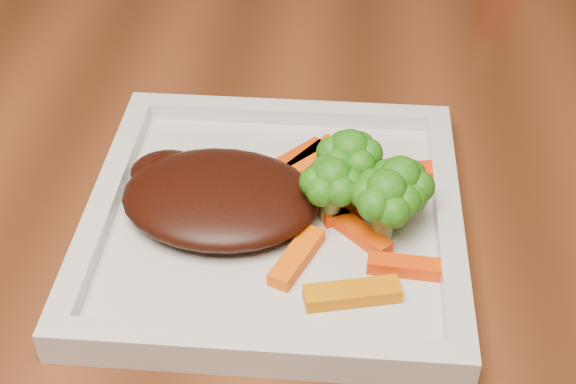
{
  "coord_description": "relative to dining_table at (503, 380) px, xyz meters",
  "views": [
    {
      "loc": [
        -0.14,
        -0.72,
        1.16
      ],
      "look_at": [
        -0.18,
        -0.29,
        0.79
      ],
      "focal_mm": 50.0,
      "sensor_mm": 36.0,
      "label": 1
    }
  ],
  "objects": [
    {
      "name": "broccoli_0",
      "position": [
        -0.2,
        -0.13,
        0.42
      ],
      "size": [
        0.06,
        0.06,
        0.07
      ],
      "primitive_type": null,
      "rotation": [
        0.0,
        0.0,
        -0.16
      ],
      "color": "#2B6C12",
      "rests_on": "plate"
    },
    {
      "name": "carrot_2",
      "position": [
        -0.23,
        -0.21,
        0.39
      ],
      "size": [
        0.04,
        0.06,
        0.01
      ],
      "primitive_type": "cube",
      "rotation": [
        0.0,
        0.0,
        1.16
      ],
      "color": "#F85804",
      "rests_on": "plate"
    },
    {
      "name": "steak",
      "position": [
        -0.29,
        -0.16,
        0.4
      ],
      "size": [
        0.15,
        0.12,
        0.03
      ],
      "primitive_type": "ellipsoid",
      "rotation": [
        0.0,
        0.0,
        -0.08
      ],
      "color": "black",
      "rests_on": "plate"
    },
    {
      "name": "carrot_7",
      "position": [
        -0.23,
        -0.1,
        0.39
      ],
      "size": [
        0.05,
        0.06,
        0.01
      ],
      "primitive_type": "cube",
      "rotation": [
        0.0,
        0.0,
        0.96
      ],
      "color": "#EF5703",
      "rests_on": "plate"
    },
    {
      "name": "carrot_4",
      "position": [
        -0.24,
        -0.1,
        0.39
      ],
      "size": [
        0.05,
        0.05,
        0.01
      ],
      "primitive_type": "cube",
      "rotation": [
        0.0,
        0.0,
        0.82
      ],
      "color": "#D43603",
      "rests_on": "plate"
    },
    {
      "name": "dining_table",
      "position": [
        0.0,
        0.0,
        0.0
      ],
      "size": [
        1.6,
        0.9,
        0.75
      ],
      "primitive_type": null,
      "color": "#5F2D15",
      "rests_on": "floor"
    },
    {
      "name": "carrot_3",
      "position": [
        -0.15,
        -0.11,
        0.39
      ],
      "size": [
        0.07,
        0.03,
        0.01
      ],
      "primitive_type": "cube",
      "rotation": [
        0.0,
        0.0,
        0.2
      ],
      "color": "#FF2A04",
      "rests_on": "plate"
    },
    {
      "name": "broccoli_1",
      "position": [
        -0.16,
        -0.16,
        0.42
      ],
      "size": [
        0.06,
        0.06,
        0.06
      ],
      "primitive_type": null,
      "rotation": [
        0.0,
        0.0,
        -0.14
      ],
      "color": "#2D6D12",
      "rests_on": "plate"
    },
    {
      "name": "carrot_6",
      "position": [
        -0.19,
        -0.15,
        0.39
      ],
      "size": [
        0.06,
        0.04,
        0.01
      ],
      "primitive_type": "cube",
      "rotation": [
        0.0,
        0.0,
        0.43
      ],
      "color": "red",
      "rests_on": "plate"
    },
    {
      "name": "carrot_5",
      "position": [
        -0.19,
        -0.18,
        0.39
      ],
      "size": [
        0.04,
        0.04,
        0.01
      ],
      "primitive_type": "cube",
      "rotation": [
        0.0,
        0.0,
        -0.76
      ],
      "color": "#DE3C03",
      "rests_on": "plate"
    },
    {
      "name": "carrot_1",
      "position": [
        -0.16,
        -0.21,
        0.39
      ],
      "size": [
        0.05,
        0.02,
        0.01
      ],
      "primitive_type": "cube",
      "rotation": [
        0.0,
        0.0,
        -0.07
      ],
      "color": "#E43903",
      "rests_on": "plate"
    },
    {
      "name": "broccoli_3",
      "position": [
        -0.21,
        -0.16,
        0.42
      ],
      "size": [
        0.06,
        0.06,
        0.06
      ],
      "primitive_type": null,
      "rotation": [
        0.0,
        0.0,
        -0.13
      ],
      "color": "#2F6B11",
      "rests_on": "plate"
    },
    {
      "name": "plate",
      "position": [
        -0.25,
        -0.16,
        0.38
      ],
      "size": [
        0.27,
        0.27,
        0.01
      ],
      "primitive_type": "cube",
      "color": "silver",
      "rests_on": "dining_table"
    },
    {
      "name": "broccoli_2",
      "position": [
        -0.17,
        -0.18,
        0.42
      ],
      "size": [
        0.06,
        0.06,
        0.06
      ],
      "primitive_type": null,
      "rotation": [
        0.0,
        0.0,
        0.2
      ],
      "color": "#2A6611",
      "rests_on": "plate"
    },
    {
      "name": "carrot_0",
      "position": [
        -0.19,
        -0.24,
        0.39
      ],
      "size": [
        0.07,
        0.03,
        0.01
      ],
      "primitive_type": "cube",
      "rotation": [
        0.0,
        0.0,
        0.23
      ],
      "color": "#CE6C03",
      "rests_on": "plate"
    }
  ]
}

